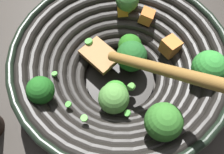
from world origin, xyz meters
name	(u,v)px	position (x,y,z in m)	size (l,w,h in m)	color
ground_plane	(120,82)	(0.00, 0.00, 0.00)	(4.00, 4.00, 0.00)	#332D28
wok	(122,66)	(0.00, 0.00, 0.07)	(0.41, 0.39, 0.22)	black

